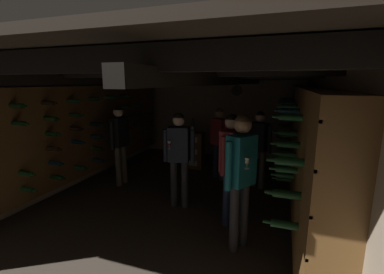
# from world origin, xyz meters

# --- Properties ---
(ground_plane) EXTENTS (8.40, 8.40, 0.00)m
(ground_plane) POSITION_xyz_m (0.00, 0.00, 0.00)
(ground_plane) COLOR #473D33
(room_shell) EXTENTS (4.72, 6.52, 2.41)m
(room_shell) POSITION_xyz_m (-0.00, 0.27, 1.42)
(room_shell) COLOR gray
(room_shell) RESTS_ON ground_plane
(wine_crate_stack) EXTENTS (0.52, 0.35, 0.90)m
(wine_crate_stack) POSITION_xyz_m (-0.31, 1.85, 0.45)
(wine_crate_stack) COLOR brown
(wine_crate_stack) RESTS_ON ground_plane
(display_bottle) EXTENTS (0.08, 0.08, 0.35)m
(display_bottle) POSITION_xyz_m (-0.34, 1.90, 1.04)
(display_bottle) COLOR #0F2838
(display_bottle) RESTS_ON wine_crate_stack
(person_host_center) EXTENTS (0.53, 0.37, 1.64)m
(person_host_center) POSITION_xyz_m (0.17, -0.29, 0.99)
(person_host_center) COLOR #2D2D33
(person_host_center) RESTS_ON ground_plane
(person_guest_mid_left) EXTENTS (0.33, 0.54, 1.66)m
(person_guest_mid_left) POSITION_xyz_m (-1.37, 0.26, 1.00)
(person_guest_mid_left) COLOR #4C473D
(person_guest_mid_left) RESTS_ON ground_plane
(person_guest_far_right) EXTENTS (0.49, 0.35, 1.57)m
(person_guest_far_right) POSITION_xyz_m (1.36, 1.04, 0.94)
(person_guest_far_right) COLOR #4C473D
(person_guest_far_right) RESTS_ON ground_plane
(person_guest_near_right) EXTENTS (0.36, 0.48, 1.75)m
(person_guest_near_right) POSITION_xyz_m (1.34, -1.14, 1.07)
(person_guest_near_right) COLOR #2D2D33
(person_guest_near_right) RESTS_ON ground_plane
(person_guest_rear_center) EXTENTS (0.46, 0.37, 1.59)m
(person_guest_rear_center) POSITION_xyz_m (0.49, 1.25, 0.95)
(person_guest_rear_center) COLOR #232D4C
(person_guest_rear_center) RESTS_ON ground_plane
(person_guest_mid_right) EXTENTS (0.30, 0.52, 1.68)m
(person_guest_mid_right) POSITION_xyz_m (1.10, -0.54, 1.02)
(person_guest_mid_right) COLOR #232D4C
(person_guest_mid_right) RESTS_ON ground_plane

